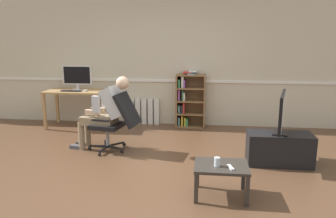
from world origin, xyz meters
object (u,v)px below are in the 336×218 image
at_px(keyboard, 71,91).
at_px(bookshelf, 189,100).
at_px(spare_remote, 231,167).
at_px(computer_desk, 76,96).
at_px(drinking_glass, 217,162).
at_px(computer_mouse, 85,91).
at_px(tv_screen, 282,112).
at_px(person_seated, 105,111).
at_px(tv_stand, 279,149).
at_px(coffee_table, 221,170).
at_px(radiator, 141,111).
at_px(office_chair, 116,119).
at_px(imac_monitor, 77,76).

bearing_deg(keyboard, bookshelf, 10.62).
relative_size(keyboard, spare_remote, 2.67).
relative_size(computer_desk, drinking_glass, 11.40).
relative_size(computer_mouse, tv_screen, 0.12).
height_order(person_seated, tv_screen, person_seated).
relative_size(computer_desk, spare_remote, 7.90).
xyz_separation_m(tv_stand, coffee_table, (-0.87, -1.12, 0.09)).
bearing_deg(radiator, bookshelf, -5.67).
bearing_deg(computer_mouse, person_seated, -57.11).
distance_m(keyboard, radiator, 1.48).
bearing_deg(spare_remote, computer_desk, 120.20).
height_order(keyboard, tv_screen, tv_screen).
distance_m(office_chair, spare_remote, 2.26).
relative_size(bookshelf, coffee_table, 1.89).
height_order(person_seated, drinking_glass, person_seated).
relative_size(keyboard, office_chair, 0.42).
xyz_separation_m(person_seated, coffee_table, (1.79, -1.42, -0.33)).
height_order(computer_mouse, office_chair, office_chair).
relative_size(radiator, tv_screen, 0.90).
height_order(imac_monitor, bookshelf, imac_monitor).
xyz_separation_m(keyboard, spare_remote, (2.94, -2.68, -0.38)).
bearing_deg(coffee_table, office_chair, 139.06).
xyz_separation_m(keyboard, computer_mouse, (0.28, 0.02, 0.01)).
relative_size(office_chair, tv_stand, 1.06).
bearing_deg(tv_screen, drinking_glass, 156.01).
height_order(computer_mouse, radiator, computer_mouse).
bearing_deg(drinking_glass, keyboard, 136.53).
distance_m(computer_mouse, tv_screen, 3.75).
height_order(drinking_glass, spare_remote, drinking_glass).
distance_m(radiator, office_chair, 1.76).
xyz_separation_m(radiator, tv_screen, (2.43, -2.02, 0.49)).
xyz_separation_m(computer_desk, coffee_table, (2.80, -2.74, -0.33)).
height_order(coffee_table, drinking_glass, drinking_glass).
relative_size(bookshelf, person_seated, 0.95).
height_order(computer_desk, spare_remote, computer_desk).
xyz_separation_m(tv_screen, coffee_table, (-0.87, -1.11, -0.44)).
bearing_deg(tv_screen, spare_remote, 161.67).
distance_m(imac_monitor, computer_mouse, 0.40).
height_order(computer_desk, bookshelf, bookshelf).
distance_m(keyboard, bookshelf, 2.34).
relative_size(keyboard, drinking_glass, 3.86).
height_order(office_chair, spare_remote, office_chair).
bearing_deg(radiator, tv_screen, -39.71).
height_order(imac_monitor, drinking_glass, imac_monitor).
xyz_separation_m(bookshelf, office_chair, (-1.05, -1.64, -0.03)).
bearing_deg(keyboard, spare_remote, -42.39).
bearing_deg(coffee_table, tv_screen, 52.00).
bearing_deg(tv_stand, radiator, 140.28).
xyz_separation_m(imac_monitor, coffee_table, (2.79, -2.82, -0.72)).
bearing_deg(office_chair, tv_screen, 92.91).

